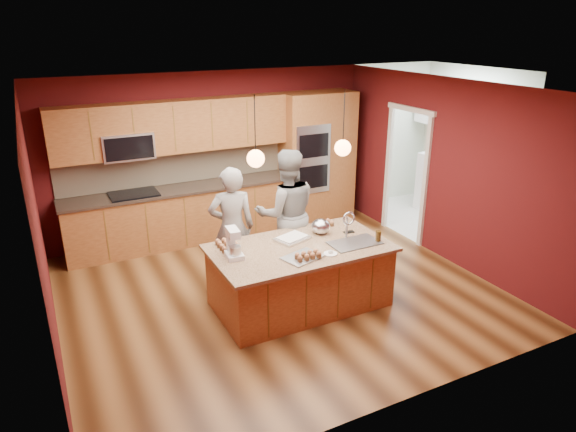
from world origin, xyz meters
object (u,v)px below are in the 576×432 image
person_left (232,228)px  island (301,275)px  mixing_bowl (321,226)px  stand_mixer (233,245)px  person_right (287,214)px

person_left → island: bearing=135.8°
island → mixing_bowl: bearing=30.9°
island → person_left: person_left is taller
stand_mixer → mixing_bowl: stand_mixer is taller
island → stand_mixer: 1.03m
stand_mixer → mixing_bowl: bearing=13.1°
stand_mixer → person_right: bearing=41.6°
person_right → stand_mixer: size_ratio=5.08×
island → stand_mixer: size_ratio=6.13×
person_right → stand_mixer: 1.35m
person_left → mixing_bowl: (1.00, -0.62, 0.07)m
stand_mixer → island: bearing=-0.0°
person_right → mixing_bowl: 0.65m
person_left → person_right: (0.82, 0.00, 0.07)m
stand_mixer → person_left: bearing=76.3°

